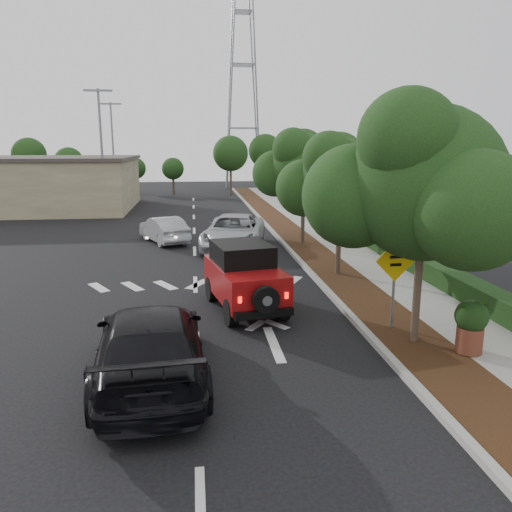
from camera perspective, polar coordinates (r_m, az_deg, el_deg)
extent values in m
plane|color=black|center=(13.08, -6.78, -10.37)|extent=(120.00, 120.00, 0.00)
cube|color=#9E9B93|center=(24.99, 3.57, 1.00)|extent=(0.20, 70.00, 0.15)
cube|color=black|center=(25.20, 5.80, 1.02)|extent=(1.80, 70.00, 0.12)
cube|color=gray|center=(25.69, 9.94, 1.11)|extent=(2.00, 70.00, 0.12)
cube|color=black|center=(26.07, 12.91, 1.91)|extent=(0.80, 70.00, 0.80)
cylinder|color=black|center=(16.69, -5.08, -3.77)|extent=(0.42, 0.84, 0.80)
cylinder|color=black|center=(17.08, 0.02, -3.34)|extent=(0.42, 0.84, 0.80)
cylinder|color=black|center=(14.36, -2.87, -6.46)|extent=(0.42, 0.84, 0.80)
cylinder|color=black|center=(14.81, 2.99, -5.87)|extent=(0.42, 0.84, 0.80)
cube|color=maroon|center=(15.55, -1.31, -2.84)|extent=(2.44, 3.96, 1.00)
cube|color=black|center=(15.64, -1.63, 0.33)|extent=(1.99, 2.30, 0.64)
cube|color=maroon|center=(16.88, -2.65, -1.89)|extent=(1.74, 1.30, 0.82)
cube|color=black|center=(13.93, 0.95, -6.62)|extent=(1.71, 0.49, 0.22)
cylinder|color=black|center=(13.67, 1.14, -5.03)|extent=(0.79, 0.35, 0.76)
cube|color=#FF190C|center=(13.66, -1.85, -5.05)|extent=(0.11, 0.06, 0.18)
cube|color=#FF190C|center=(14.07, 3.52, -4.53)|extent=(0.11, 0.06, 0.18)
imported|color=#B9BCC1|center=(24.93, -2.55, 2.77)|extent=(3.93, 6.46, 1.68)
imported|color=black|center=(11.30, -11.97, -9.80)|extent=(2.74, 5.89, 1.66)
imported|color=#A9ABB1|center=(27.01, -10.50, 3.00)|extent=(2.96, 4.41, 1.37)
imported|color=#929398|center=(39.25, -20.49, 5.41)|extent=(4.50, 2.49, 1.45)
cylinder|color=slate|center=(14.20, 15.45, -3.47)|extent=(0.08, 0.08, 2.27)
cube|color=yellow|center=(13.98, 15.68, -0.52)|extent=(1.16, 0.10, 1.16)
cube|color=black|center=(13.94, 15.75, -0.11)|extent=(0.37, 0.03, 0.08)
cube|color=black|center=(13.99, 15.70, -0.97)|extent=(0.32, 0.03, 0.08)
cylinder|color=brown|center=(13.36, 23.19, -8.75)|extent=(0.71, 0.71, 0.63)
sphere|color=black|center=(13.17, 23.42, -6.32)|extent=(0.79, 0.79, 0.79)
imported|color=black|center=(13.14, 23.45, -5.94)|extent=(0.74, 0.66, 0.75)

